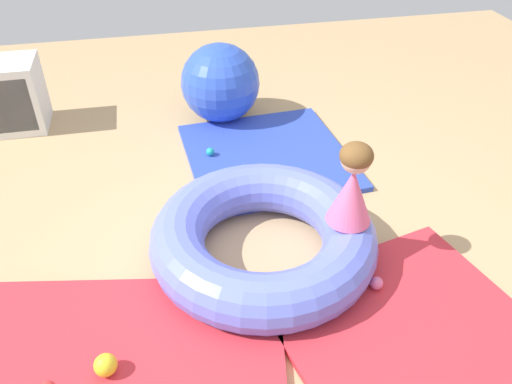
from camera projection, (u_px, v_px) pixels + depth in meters
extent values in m
plane|color=tan|center=(264.00, 265.00, 2.98)|extent=(8.00, 8.00, 0.00)
cube|color=#2D47B7|center=(267.00, 156.00, 3.88)|extent=(1.24, 1.29, 0.04)
cube|color=red|center=(111.00, 343.00, 2.52)|extent=(1.81, 1.11, 0.04)
cube|color=red|center=(405.00, 326.00, 2.60)|extent=(1.45, 1.35, 0.04)
torus|color=#6070E5|center=(263.00, 238.00, 2.94)|extent=(1.30, 1.30, 0.31)
cone|color=#E5608E|center=(351.00, 196.00, 2.73)|extent=(0.26, 0.26, 0.32)
sphere|color=#DBAD89|center=(356.00, 158.00, 2.59)|extent=(0.16, 0.16, 0.16)
ellipsoid|color=brown|center=(357.00, 156.00, 2.58)|extent=(0.17, 0.17, 0.14)
sphere|color=yellow|center=(106.00, 365.00, 2.34)|extent=(0.11, 0.11, 0.11)
sphere|color=blue|center=(247.00, 190.00, 3.43)|extent=(0.08, 0.08, 0.08)
sphere|color=teal|center=(210.00, 152.00, 3.84)|extent=(0.06, 0.06, 0.06)
sphere|color=pink|center=(376.00, 283.00, 2.76)|extent=(0.07, 0.07, 0.07)
sphere|color=blue|center=(220.00, 83.00, 4.21)|extent=(0.65, 0.65, 0.65)
cube|color=silver|center=(14.00, 95.00, 4.13)|extent=(0.44, 0.44, 0.56)
cube|color=#2D2D33|center=(11.00, 102.00, 4.04)|extent=(0.34, 0.20, 0.44)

